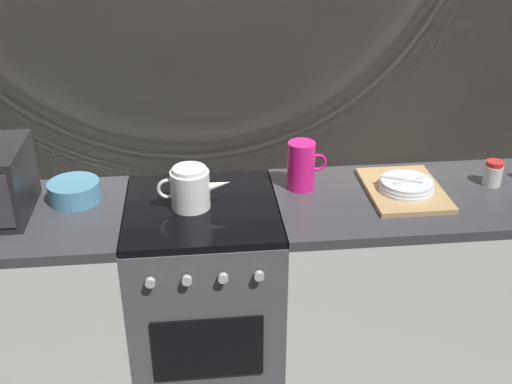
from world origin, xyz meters
name	(u,v)px	position (x,y,z in m)	size (l,w,h in m)	color
ground_plane	(209,379)	(0.00, 0.00, 0.00)	(8.00, 8.00, 0.00)	#47423D
back_wall	(196,105)	(0.00, 0.32, 1.20)	(3.60, 0.05, 2.40)	#A39989
stove_unit	(206,300)	(0.00, 0.00, 0.45)	(0.60, 0.63, 0.90)	#4C4C51
counter_right	(413,286)	(0.90, 0.00, 0.45)	(1.20, 0.60, 0.90)	silver
kettle	(191,188)	(-0.04, 0.00, 0.98)	(0.28, 0.15, 0.17)	white
mixing_bowl	(74,191)	(-0.49, 0.10, 0.94)	(0.20, 0.20, 0.08)	teal
pitcher	(301,165)	(0.41, 0.11, 1.00)	(0.16, 0.11, 0.20)	#E5197A
dish_pile	(405,188)	(0.82, 0.02, 0.92)	(0.30, 0.40, 0.07)	tan
spice_jar	(493,173)	(1.20, 0.06, 0.95)	(0.08, 0.08, 0.10)	silver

